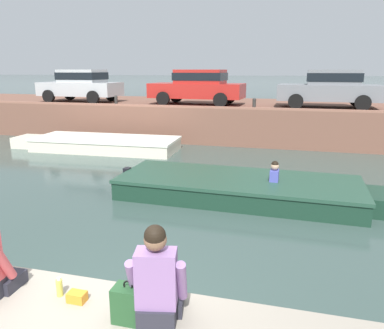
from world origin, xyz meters
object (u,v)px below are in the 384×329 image
at_px(boat_moored_west_cream, 99,144).
at_px(motorboat_passing, 249,189).
at_px(mooring_bollard_mid, 254,103).
at_px(car_left_inner_red, 198,85).
at_px(bottle_drink, 60,287).
at_px(person_seated_right, 157,284).
at_px(backpack_on_ledge, 129,304).
at_px(mooring_bollard_west, 116,100).
at_px(car_centre_grey, 330,87).
at_px(car_leftmost_silver, 81,84).

height_order(boat_moored_west_cream, motorboat_passing, motorboat_passing).
distance_m(motorboat_passing, mooring_bollard_mid, 6.64).
xyz_separation_m(boat_moored_west_cream, car_left_inner_red, (3.09, 3.60, 2.13)).
distance_m(mooring_bollard_mid, bottle_drink, 12.34).
bearing_deg(person_seated_right, backpack_on_ledge, -167.51).
distance_m(car_left_inner_red, mooring_bollard_west, 3.70).
xyz_separation_m(boat_moored_west_cream, person_seated_right, (6.15, -10.20, 0.95)).
bearing_deg(backpack_on_ledge, car_centre_grey, 78.67).
bearing_deg(mooring_bollard_west, backpack_on_ledge, -63.61).
xyz_separation_m(boat_moored_west_cream, bottle_drink, (5.05, -10.09, 0.67)).
relative_size(boat_moored_west_cream, person_seated_right, 6.98).
xyz_separation_m(boat_moored_west_cream, car_centre_grey, (8.67, 3.60, 2.13)).
xyz_separation_m(car_centre_grey, person_seated_right, (-2.52, -13.80, -1.18)).
height_order(car_left_inner_red, bottle_drink, car_left_inner_red).
height_order(boat_moored_west_cream, backpack_on_ledge, backpack_on_ledge).
relative_size(boat_moored_west_cream, car_centre_grey, 1.66).
bearing_deg(car_left_inner_red, car_leftmost_silver, 179.99).
distance_m(boat_moored_west_cream, motorboat_passing, 7.62).
relative_size(car_centre_grey, bottle_drink, 19.87).
bearing_deg(bottle_drink, motorboat_passing, 77.63).
distance_m(car_leftmost_silver, backpack_on_ledge, 16.42).
xyz_separation_m(bottle_drink, backpack_on_ledge, (0.84, -0.16, 0.07)).
bearing_deg(car_left_inner_red, boat_moored_west_cream, -130.65).
bearing_deg(car_left_inner_red, mooring_bollard_mid, -27.69).
relative_size(motorboat_passing, car_left_inner_red, 1.67).
distance_m(car_left_inner_red, backpack_on_ledge, 14.20).
xyz_separation_m(car_centre_grey, backpack_on_ledge, (-2.78, -13.85, -1.39)).
distance_m(mooring_bollard_west, person_seated_right, 13.98).
relative_size(mooring_bollard_mid, bottle_drink, 2.18).
relative_size(car_leftmost_silver, bottle_drink, 19.37).
relative_size(mooring_bollard_west, person_seated_right, 0.46).
distance_m(mooring_bollard_west, bottle_drink, 13.43).
bearing_deg(mooring_bollard_west, bottle_drink, -66.54).
height_order(mooring_bollard_mid, backpack_on_ledge, mooring_bollard_mid).
bearing_deg(mooring_bollard_west, car_leftmost_silver, 150.98).
bearing_deg(car_leftmost_silver, mooring_bollard_west, -29.02).
xyz_separation_m(car_centre_grey, mooring_bollard_mid, (-2.92, -1.40, -0.61)).
bearing_deg(backpack_on_ledge, car_left_inner_red, 101.45).
distance_m(motorboat_passing, car_centre_grey, 8.45).
bearing_deg(mooring_bollard_west, boat_moored_west_cream, -82.68).
relative_size(car_leftmost_silver, mooring_bollard_mid, 8.88).
distance_m(car_left_inner_red, bottle_drink, 13.91).
relative_size(car_centre_grey, backpack_on_ledge, 9.93).
bearing_deg(car_leftmost_silver, backpack_on_ledge, -57.88).
bearing_deg(car_centre_grey, mooring_bollard_west, -171.14).
relative_size(boat_moored_west_cream, car_leftmost_silver, 1.70).
distance_m(boat_moored_west_cream, bottle_drink, 11.31).
distance_m(motorboat_passing, car_left_inner_red, 8.74).
xyz_separation_m(mooring_bollard_west, person_seated_right, (6.43, -12.40, -0.57)).
relative_size(boat_moored_west_cream, bottle_drink, 33.03).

